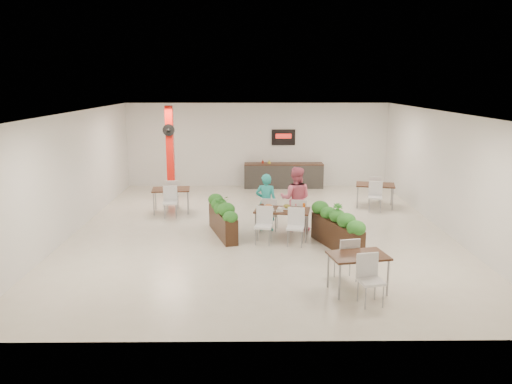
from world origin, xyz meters
TOP-DOWN VIEW (x-y plane):
  - ground at (0.00, 0.00)m, footprint 12.00×12.00m
  - room_shell at (0.00, 0.00)m, footprint 10.10×12.10m
  - red_column at (-3.00, 3.79)m, footprint 0.40×0.41m
  - service_counter at (1.00, 5.65)m, footprint 3.00×0.64m
  - main_table at (0.55, -0.65)m, footprint 1.52×1.81m
  - diner_man at (0.16, 0.00)m, footprint 0.63×0.47m
  - diner_woman at (0.96, 0.00)m, footprint 0.96×0.81m
  - planter_left at (-1.00, -0.45)m, footprint 0.87×2.01m
  - planter_right at (1.83, -1.54)m, footprint 1.01×2.04m
  - side_table_a at (-2.72, 1.94)m, footprint 1.22×1.65m
  - side_table_b at (3.77, 2.59)m, footprint 1.36×1.67m
  - side_table_c at (1.80, -4.11)m, footprint 1.21×1.67m

SIDE VIEW (x-z plane):
  - ground at x=0.00m, z-range 0.00..0.00m
  - service_counter at x=1.00m, z-range -0.61..1.59m
  - planter_right at x=1.83m, z-range -0.05..1.08m
  - planter_left at x=-1.00m, z-range -0.02..1.07m
  - side_table_c at x=1.80m, z-range 0.15..1.08m
  - side_table_a at x=-2.72m, z-range 0.16..1.09m
  - side_table_b at x=3.77m, z-range 0.17..1.09m
  - main_table at x=0.55m, z-range 0.17..1.10m
  - diner_man at x=0.16m, z-range 0.00..1.57m
  - diner_woman at x=0.96m, z-range 0.00..1.76m
  - red_column at x=-3.00m, z-range 0.04..3.24m
  - room_shell at x=0.00m, z-range 0.40..3.62m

